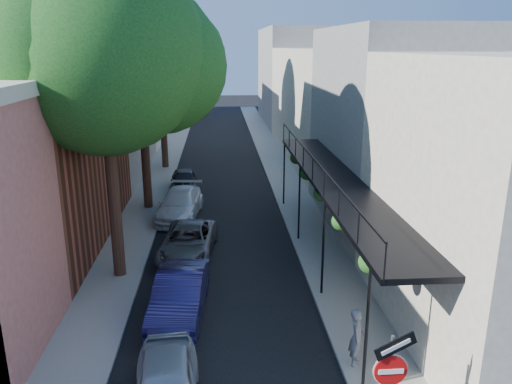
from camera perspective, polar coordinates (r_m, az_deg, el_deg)
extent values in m
cube|color=black|center=(37.99, -4.13, 3.89)|extent=(6.00, 64.00, 0.01)
cube|color=gray|center=(38.18, -10.16, 3.82)|extent=(2.00, 64.00, 0.12)
cube|color=gray|center=(38.20, 1.89, 4.08)|extent=(2.00, 64.00, 0.12)
cube|color=gray|center=(21.67, -18.17, 15.08)|extent=(0.06, 7.00, 4.00)
cube|color=gray|center=(34.48, -19.58, 9.30)|extent=(8.00, 12.00, 9.00)
cube|color=beige|center=(48.04, -15.38, 12.00)|extent=(8.00, 16.00, 10.00)
cube|color=tan|center=(61.89, -12.91, 12.09)|extent=(8.00, 12.00, 8.00)
cube|color=gray|center=(24.18, 17.90, 6.80)|extent=(8.00, 10.00, 9.00)
cube|color=beige|center=(38.42, 9.49, 9.89)|extent=(8.00, 20.00, 8.00)
cube|color=gray|center=(55.93, 5.14, 13.04)|extent=(8.00, 16.00, 10.00)
cube|color=black|center=(18.24, 9.38, 1.24)|extent=(2.00, 16.00, 0.15)
cube|color=black|center=(17.83, 6.54, 3.92)|extent=(0.05, 16.00, 0.05)
cylinder|color=black|center=(12.42, 12.54, -15.00)|extent=(0.08, 0.08, 3.40)
cylinder|color=black|center=(26.12, 3.23, 2.20)|extent=(0.08, 0.08, 3.40)
sphere|color=#154714|center=(12.78, 12.91, -7.82)|extent=(0.60, 0.60, 0.60)
sphere|color=#154714|center=(18.23, 7.48, -0.16)|extent=(0.60, 0.60, 0.60)
sphere|color=#154714|center=(23.95, 4.61, 3.92)|extent=(0.60, 0.60, 0.60)
cylinder|color=red|center=(10.58, 15.13, -19.12)|extent=(0.66, 0.04, 0.66)
cube|color=white|center=(10.56, 15.19, -19.21)|extent=(0.50, 0.02, 0.10)
cylinder|color=white|center=(10.60, 15.10, -19.06)|extent=(0.70, 0.02, 0.70)
cube|color=black|center=(10.28, 15.66, -16.61)|extent=(0.89, 0.15, 0.58)
cube|color=white|center=(10.26, 15.72, -16.70)|extent=(0.60, 0.10, 0.31)
cylinder|color=#311C13|center=(18.12, -16.04, 0.71)|extent=(0.44, 0.44, 7.00)
sphere|color=#154714|center=(17.50, -17.23, 15.10)|extent=(6.80, 6.80, 6.80)
sphere|color=#154714|center=(18.24, -11.03, 13.97)|extent=(4.76, 4.76, 4.76)
cylinder|color=#311C13|center=(25.87, -12.57, 4.74)|extent=(0.44, 0.44, 6.30)
sphere|color=#154714|center=(25.39, -13.15, 13.72)|extent=(6.00, 6.00, 6.00)
sphere|color=#154714|center=(26.14, -9.45, 12.89)|extent=(4.20, 4.20, 4.20)
cylinder|color=#311C13|center=(34.60, -10.60, 8.60)|extent=(0.44, 0.44, 7.35)
sphere|color=#154714|center=(34.30, -11.03, 16.44)|extent=(7.00, 7.00, 7.00)
sphere|color=#154714|center=(35.21, -7.85, 15.75)|extent=(4.90, 4.90, 4.90)
imported|color=#191646|center=(16.09, -8.72, -11.59)|extent=(1.81, 4.36, 1.40)
imported|color=#57585F|center=(20.33, -7.79, -5.67)|extent=(2.47, 4.60, 1.23)
imported|color=white|center=(24.91, -8.71, -1.38)|extent=(2.43, 4.86, 1.36)
imported|color=black|center=(29.25, -8.21, 1.24)|extent=(1.79, 3.86, 1.28)
imported|color=slate|center=(13.77, 11.44, -15.92)|extent=(0.56, 0.68, 1.59)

